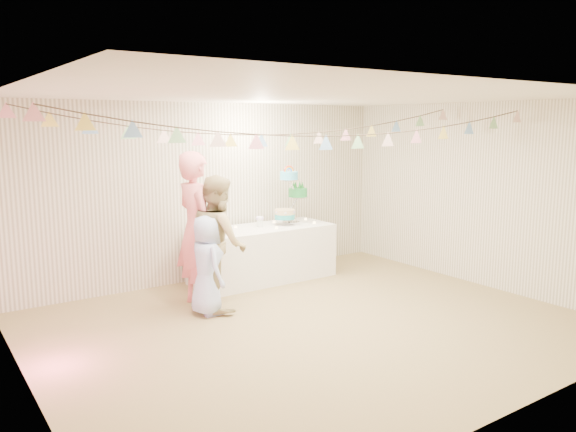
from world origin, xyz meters
TOP-DOWN VIEW (x-y plane):
  - floor at (0.00, 0.00)m, footprint 6.00×6.00m
  - ceiling at (0.00, 0.00)m, footprint 6.00×6.00m
  - back_wall at (0.00, 2.50)m, footprint 6.00×6.00m
  - front_wall at (0.00, -2.50)m, footprint 6.00×6.00m
  - left_wall at (-3.00, 0.00)m, footprint 5.00×5.00m
  - right_wall at (3.00, 0.00)m, footprint 5.00×5.00m
  - table at (0.55, 1.96)m, footprint 2.12×0.85m
  - cake_stand at (1.10, 2.01)m, footprint 0.74×0.43m
  - cake_bottom at (0.95, 1.95)m, footprint 0.31×0.31m
  - cake_middle at (1.28, 2.10)m, footprint 0.27×0.27m
  - cake_top_tier at (1.04, 1.98)m, footprint 0.25×0.25m
  - platter at (-0.08, 1.91)m, footprint 0.37×0.37m
  - posy at (0.53, 2.01)m, footprint 0.14×0.14m
  - person_adult_a at (-0.77, 1.43)m, footprint 0.47×0.72m
  - person_adult_b at (-0.59, 1.18)m, footprint 0.79×0.93m
  - person_child at (-0.82, 1.05)m, footprint 0.39×0.60m
  - bunting_back at (0.00, 1.10)m, footprint 5.60×1.10m
  - bunting_front at (0.00, -0.20)m, footprint 5.60×0.90m
  - tealight_0 at (-0.25, 1.81)m, footprint 0.04×0.04m
  - tealight_1 at (0.20, 2.14)m, footprint 0.04×0.04m
  - tealight_2 at (0.65, 1.74)m, footprint 0.04×0.04m
  - tealight_3 at (0.90, 2.18)m, footprint 0.04×0.04m
  - tealight_4 at (1.37, 1.78)m, footprint 0.04×0.04m
  - tealight_5 at (1.45, 2.11)m, footprint 0.04×0.04m

SIDE VIEW (x-z plane):
  - floor at x=0.00m, z-range 0.00..0.00m
  - table at x=0.55m, z-range 0.00..0.79m
  - person_child at x=-0.82m, z-range 0.00..1.22m
  - platter at x=-0.08m, z-range 0.75..0.77m
  - tealight_0 at x=-0.25m, z-range 0.79..0.82m
  - tealight_1 at x=0.20m, z-range 0.79..0.82m
  - tealight_2 at x=0.65m, z-range 0.79..0.82m
  - tealight_3 at x=0.90m, z-range 0.79..0.82m
  - tealight_4 at x=1.37m, z-range 0.79..0.82m
  - tealight_5 at x=1.45m, z-range 0.79..0.82m
  - posy at x=0.53m, z-range 0.75..0.91m
  - cake_bottom at x=0.95m, z-range 0.76..0.91m
  - person_adult_b at x=-0.59m, z-range 0.00..1.68m
  - person_adult_a at x=-0.77m, z-range 0.00..1.97m
  - cake_middle at x=1.28m, z-range 1.00..1.22m
  - cake_stand at x=1.10m, z-range 0.75..1.57m
  - back_wall at x=0.00m, z-range 1.30..1.30m
  - front_wall at x=0.00m, z-range 1.30..1.30m
  - left_wall at x=-3.00m, z-range 1.30..1.30m
  - right_wall at x=3.00m, z-range 1.30..1.30m
  - cake_top_tier at x=1.04m, z-range 1.28..1.47m
  - bunting_front at x=0.00m, z-range 2.14..2.50m
  - bunting_back at x=0.00m, z-range 2.15..2.55m
  - ceiling at x=0.00m, z-range 2.60..2.60m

